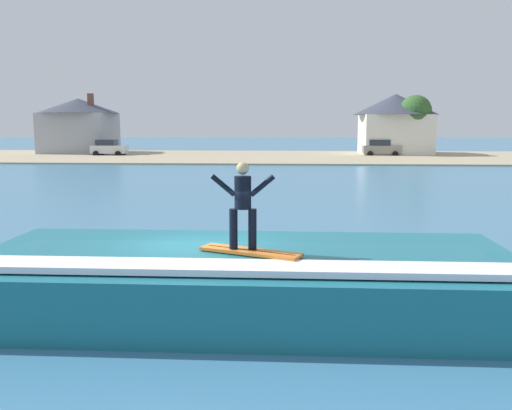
{
  "coord_description": "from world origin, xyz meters",
  "views": [
    {
      "loc": [
        1.92,
        -11.62,
        3.78
      ],
      "look_at": [
        1.02,
        3.07,
        1.63
      ],
      "focal_mm": 39.8,
      "sensor_mm": 36.0,
      "label": 1
    }
  ],
  "objects": [
    {
      "name": "surfboard",
      "position": [
        1.17,
        -1.08,
        1.34
      ],
      "size": [
        2.04,
        1.24,
        0.06
      ],
      "color": "orange",
      "rests_on": "wave_crest"
    },
    {
      "name": "house_gabled_white",
      "position": [
        14.04,
        55.97,
        3.91
      ],
      "size": [
        9.8,
        9.8,
        7.04
      ],
      "color": "silver",
      "rests_on": "ground_plane"
    },
    {
      "name": "shoreline_bank",
      "position": [
        0.0,
        50.31,
        0.07
      ],
      "size": [
        120.0,
        23.18,
        0.14
      ],
      "color": "tan",
      "rests_on": "ground_plane"
    },
    {
      "name": "surfer",
      "position": [
        1.02,
        -1.01,
        2.31
      ],
      "size": [
        1.23,
        0.32,
        1.68
      ],
      "color": "black",
      "rests_on": "surfboard"
    },
    {
      "name": "house_with_chimney",
      "position": [
        -23.64,
        55.98,
        3.65
      ],
      "size": [
        9.72,
        9.72,
        7.14
      ],
      "color": "#9EA3AD",
      "rests_on": "ground_plane"
    },
    {
      "name": "car_far_shore",
      "position": [
        11.98,
        52.64,
        0.95
      ],
      "size": [
        4.19,
        2.06,
        1.86
      ],
      "color": "gray",
      "rests_on": "ground_plane"
    },
    {
      "name": "car_near_shore",
      "position": [
        -18.5,
        51.14,
        0.94
      ],
      "size": [
        3.86,
        2.11,
        1.86
      ],
      "color": "silver",
      "rests_on": "ground_plane"
    },
    {
      "name": "ground_plane",
      "position": [
        0.0,
        0.0,
        0.0
      ],
      "size": [
        260.0,
        260.0,
        0.0
      ],
      "primitive_type": "plane",
      "color": "teal"
    },
    {
      "name": "tree_tall_bare",
      "position": [
        15.8,
        53.51,
        4.95
      ],
      "size": [
        3.57,
        3.57,
        6.81
      ],
      "color": "brown",
      "rests_on": "ground_plane"
    },
    {
      "name": "wave_crest",
      "position": [
        1.02,
        -0.49,
        0.62
      ],
      "size": [
        10.83,
        4.7,
        1.31
      ],
      "color": "#1A697A",
      "rests_on": "ground_plane"
    }
  ]
}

